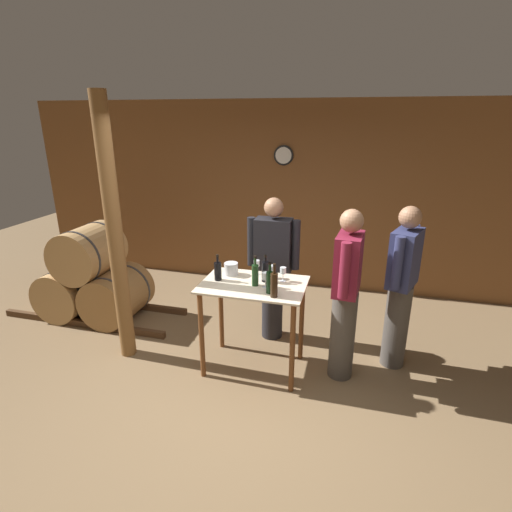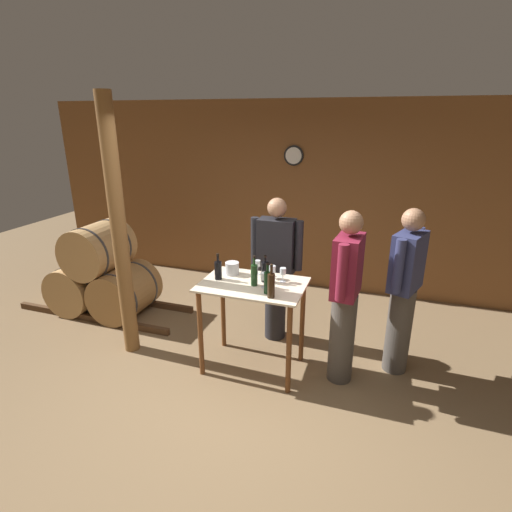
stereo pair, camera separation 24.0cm
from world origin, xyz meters
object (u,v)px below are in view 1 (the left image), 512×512
(wine_glass_far_side, at_px, (283,271))
(person_host, at_px, (273,267))
(wine_bottle_right, at_px, (270,281))
(wine_glass_near_right, at_px, (272,269))
(wine_glass_near_center, at_px, (266,276))
(person_visitor_with_scarf, at_px, (401,286))
(wine_bottle_far_right, at_px, (274,284))
(wine_bottle_center, at_px, (265,271))
(wine_glass_near_left, at_px, (257,264))
(wine_bottle_left, at_px, (255,274))
(wine_bottle_far_left, at_px, (218,271))
(person_visitor_bearded, at_px, (346,293))
(wooden_post, at_px, (115,236))
(ice_bucket, at_px, (231,269))

(wine_glass_far_side, distance_m, person_host, 0.59)
(wine_bottle_right, height_order, wine_glass_near_right, wine_bottle_right)
(wine_glass_near_center, relative_size, person_visitor_with_scarf, 0.09)
(wine_bottle_far_right, distance_m, wine_glass_near_center, 0.22)
(wine_bottle_center, relative_size, wine_glass_near_center, 1.82)
(wine_glass_near_left, bearing_deg, wine_bottle_left, -78.08)
(wine_bottle_far_left, bearing_deg, wine_glass_near_center, -5.94)
(person_visitor_bearded, bearing_deg, wine_bottle_far_left, -175.73)
(wine_bottle_center, distance_m, person_host, 0.60)
(wine_bottle_center, xyz_separation_m, wine_glass_near_left, (-0.13, 0.15, 0.00))
(wine_bottle_far_right, bearing_deg, wine_glass_near_left, 120.93)
(wine_bottle_center, height_order, wine_glass_far_side, wine_bottle_center)
(person_visitor_with_scarf, bearing_deg, wine_bottle_far_right, -149.53)
(wine_glass_near_center, bearing_deg, person_visitor_bearded, 10.98)
(wine_bottle_center, xyz_separation_m, wine_glass_near_center, (0.04, -0.14, 0.00))
(wooden_post, relative_size, wine_glass_near_right, 20.10)
(wooden_post, distance_m, wine_glass_near_right, 1.60)
(wine_bottle_far_right, xyz_separation_m, wine_glass_near_right, (-0.11, 0.42, -0.03))
(wooden_post, bearing_deg, wine_bottle_center, 7.72)
(wine_bottle_right, bearing_deg, wine_glass_near_center, 120.49)
(wine_bottle_right, height_order, person_visitor_with_scarf, person_visitor_with_scarf)
(wine_bottle_right, xyz_separation_m, wine_bottle_far_right, (0.06, -0.08, 0.01))
(wine_bottle_right, relative_size, ice_bucket, 2.12)
(wine_glass_far_side, relative_size, person_visitor_bearded, 0.08)
(wine_glass_far_side, height_order, ice_bucket, wine_glass_far_side)
(wooden_post, height_order, wine_bottle_right, wooden_post)
(wine_glass_near_right, bearing_deg, wine_bottle_far_left, -159.51)
(person_visitor_with_scarf, bearing_deg, wine_glass_far_side, -165.44)
(wine_bottle_far_left, xyz_separation_m, person_visitor_bearded, (1.24, 0.09, -0.14))
(wine_glass_near_center, relative_size, wine_glass_far_side, 1.04)
(wine_bottle_center, relative_size, person_host, 0.16)
(wine_glass_near_left, height_order, wine_glass_far_side, wine_glass_near_left)
(wine_bottle_center, height_order, person_visitor_bearded, person_visitor_bearded)
(wine_glass_near_center, bearing_deg, wine_glass_far_side, 55.80)
(wine_bottle_left, height_order, wine_bottle_far_right, wine_bottle_far_right)
(wine_glass_near_right, bearing_deg, wine_glass_near_center, -91.88)
(wine_glass_near_center, xyz_separation_m, person_visitor_with_scarf, (1.26, 0.48, -0.16))
(wine_glass_near_left, xyz_separation_m, wine_glass_near_center, (0.17, -0.29, -0.00))
(wine_bottle_left, bearing_deg, person_visitor_bearded, 8.39)
(wooden_post, relative_size, wine_bottle_far_right, 8.59)
(person_visitor_bearded, bearing_deg, person_host, 145.48)
(wine_glass_far_side, distance_m, person_visitor_bearded, 0.63)
(wooden_post, relative_size, person_visitor_bearded, 1.59)
(wine_bottle_right, height_order, person_host, person_host)
(wine_bottle_left, relative_size, person_visitor_with_scarf, 0.18)
(wine_bottle_left, height_order, person_visitor_with_scarf, person_visitor_with_scarf)
(wooden_post, distance_m, person_visitor_with_scarf, 2.88)
(wooden_post, distance_m, wine_bottle_far_right, 1.68)
(wine_bottle_far_left, xyz_separation_m, wine_glass_near_left, (0.33, 0.24, 0.01))
(ice_bucket, bearing_deg, wine_glass_far_side, -3.20)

